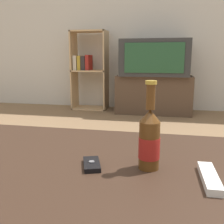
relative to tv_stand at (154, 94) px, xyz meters
name	(u,v)px	position (x,y,z in m)	size (l,w,h in m)	color
back_wall	(146,14)	(-0.16, 0.30, 1.05)	(8.00, 0.05, 2.60)	beige
coffee_table	(65,174)	(-0.16, -2.72, 0.11)	(1.36, 0.71, 0.41)	#332116
tv_stand	(154,94)	(0.00, 0.00, 0.00)	(0.97, 0.46, 0.49)	#4C3828
television	(155,58)	(0.00, 0.00, 0.47)	(0.85, 0.59, 0.45)	#2D2D2D
bookshelf	(88,69)	(-0.92, 0.09, 0.32)	(0.48, 0.30, 1.08)	tan
beer_bottle	(149,139)	(0.11, -2.74, 0.25)	(0.06, 0.06, 0.26)	#563314
cell_phone	(92,164)	(-0.06, -2.76, 0.17)	(0.08, 0.11, 0.02)	black
remote_control	(210,178)	(0.27, -2.79, 0.17)	(0.04, 0.17, 0.02)	white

